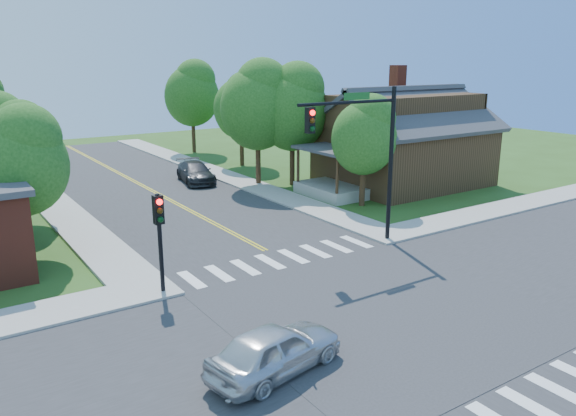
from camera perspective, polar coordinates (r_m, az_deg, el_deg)
ground at (r=19.76m, az=9.39°, el=-10.41°), size 100.00×100.00×0.00m
road_ns at (r=19.75m, az=9.40°, el=-10.36°), size 10.00×90.00×0.04m
road_ew at (r=19.75m, az=9.40°, el=-10.35°), size 90.00×10.00×0.04m
intersection_patch at (r=19.76m, az=9.39°, el=-10.41°), size 10.20×10.20×0.06m
sidewalk_ne at (r=41.10m, az=10.57°, el=3.04°), size 40.00×40.00×0.14m
crosswalk_north at (r=24.24m, az=-0.65°, el=-5.19°), size 8.85×2.00×0.01m
crosswalk_south at (r=16.39m, az=25.01°, el=-17.25°), size 8.85×2.00×0.01m
centerline at (r=19.74m, az=9.40°, el=-10.29°), size 0.30×90.00×0.01m
signal_mast_ne at (r=24.90m, az=7.71°, el=6.64°), size 5.30×0.42×7.20m
signal_pole_nw at (r=20.48m, az=-12.93°, el=-1.70°), size 0.34×0.42×3.80m
house_ne at (r=38.96m, az=11.67°, el=7.20°), size 13.05×8.80×7.11m
tree_e_a at (r=32.56m, az=7.91°, el=7.55°), size 3.83×3.64×6.51m
tree_e_b at (r=37.76m, az=0.59°, el=10.45°), size 4.86×4.61×8.26m
tree_e_c at (r=45.06m, az=-4.68°, el=10.46°), size 4.38×4.16×7.45m
tree_e_d at (r=52.04m, az=-9.65°, el=11.58°), size 4.92×4.68×8.37m
tree_w_a at (r=25.96m, az=-25.42°, el=4.58°), size 3.92×3.73×6.67m
tree_house at (r=37.70m, az=-2.98°, el=10.64°), size 4.99×4.74×8.48m
tree_bldg at (r=31.70m, az=-25.75°, el=5.91°), size 3.79×3.60×6.44m
car_silver at (r=15.79m, az=-1.31°, el=-14.25°), size 3.20×4.73×1.40m
car_dgrey at (r=39.54m, az=-9.37°, el=3.55°), size 3.65×5.48×1.39m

